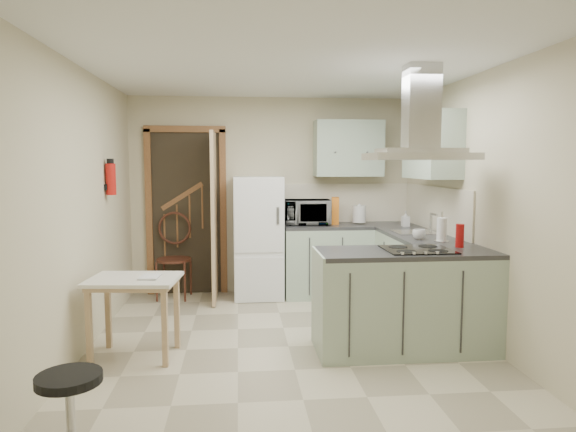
{
  "coord_description": "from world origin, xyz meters",
  "views": [
    {
      "loc": [
        -0.44,
        -4.51,
        1.66
      ],
      "look_at": [
        0.04,
        0.45,
        1.15
      ],
      "focal_mm": 32.0,
      "sensor_mm": 36.0,
      "label": 1
    }
  ],
  "objects": [
    {
      "name": "floor",
      "position": [
        0.0,
        0.0,
        0.0
      ],
      "size": [
        4.2,
        4.2,
        0.0
      ],
      "primitive_type": "plane",
      "color": "#C2B596",
      "rests_on": "ground"
    },
    {
      "name": "ceiling",
      "position": [
        0.0,
        0.0,
        2.5
      ],
      "size": [
        4.2,
        4.2,
        0.0
      ],
      "primitive_type": "plane",
      "rotation": [
        3.14,
        0.0,
        0.0
      ],
      "color": "silver",
      "rests_on": "back_wall"
    },
    {
      "name": "back_wall",
      "position": [
        0.0,
        2.1,
        1.25
      ],
      "size": [
        3.6,
        0.0,
        3.6
      ],
      "primitive_type": "plane",
      "rotation": [
        1.57,
        0.0,
        0.0
      ],
      "color": "#C4B998",
      "rests_on": "floor"
    },
    {
      "name": "left_wall",
      "position": [
        -1.8,
        0.0,
        1.25
      ],
      "size": [
        0.0,
        4.2,
        4.2
      ],
      "primitive_type": "plane",
      "rotation": [
        1.57,
        0.0,
        1.57
      ],
      "color": "#C4B998",
      "rests_on": "floor"
    },
    {
      "name": "right_wall",
      "position": [
        1.8,
        0.0,
        1.25
      ],
      "size": [
        0.0,
        4.2,
        4.2
      ],
      "primitive_type": "plane",
      "rotation": [
        1.57,
        0.0,
        -1.57
      ],
      "color": "#C4B998",
      "rests_on": "floor"
    },
    {
      "name": "doorway",
      "position": [
        -1.1,
        2.07,
        1.05
      ],
      "size": [
        1.1,
        0.12,
        2.1
      ],
      "primitive_type": "cube",
      "color": "brown",
      "rests_on": "floor"
    },
    {
      "name": "fridge",
      "position": [
        -0.2,
        1.8,
        0.75
      ],
      "size": [
        0.6,
        0.6,
        1.5
      ],
      "primitive_type": "cube",
      "color": "white",
      "rests_on": "floor"
    },
    {
      "name": "counter_back",
      "position": [
        0.66,
        1.8,
        0.45
      ],
      "size": [
        1.08,
        0.6,
        0.9
      ],
      "primitive_type": "cube",
      "color": "#9EB2A0",
      "rests_on": "floor"
    },
    {
      "name": "counter_right",
      "position": [
        1.5,
        1.12,
        0.45
      ],
      "size": [
        0.6,
        1.95,
        0.9
      ],
      "primitive_type": "cube",
      "color": "#9EB2A0",
      "rests_on": "floor"
    },
    {
      "name": "splashback",
      "position": [
        0.96,
        2.09,
        1.15
      ],
      "size": [
        1.68,
        0.02,
        0.5
      ],
      "primitive_type": "cube",
      "color": "beige",
      "rests_on": "counter_back"
    },
    {
      "name": "wall_cabinet_back",
      "position": [
        0.95,
        1.93,
        1.85
      ],
      "size": [
        0.85,
        0.35,
        0.7
      ],
      "primitive_type": "cube",
      "color": "#9EB2A0",
      "rests_on": "back_wall"
    },
    {
      "name": "wall_cabinet_right",
      "position": [
        1.62,
        0.85,
        1.85
      ],
      "size": [
        0.35,
        0.9,
        0.7
      ],
      "primitive_type": "cube",
      "color": "#9EB2A0",
      "rests_on": "right_wall"
    },
    {
      "name": "peninsula",
      "position": [
        1.02,
        -0.18,
        0.45
      ],
      "size": [
        1.55,
        0.65,
        0.9
      ],
      "primitive_type": "cube",
      "color": "#9EB2A0",
      "rests_on": "floor"
    },
    {
      "name": "hob",
      "position": [
        1.12,
        -0.18,
        0.91
      ],
      "size": [
        0.58,
        0.5,
        0.01
      ],
      "primitive_type": "cube",
      "color": "black",
      "rests_on": "peninsula"
    },
    {
      "name": "extractor_hood",
      "position": [
        1.12,
        -0.18,
        1.72
      ],
      "size": [
        0.9,
        0.55,
        0.1
      ],
      "primitive_type": "cube",
      "color": "silver",
      "rests_on": "ceiling"
    },
    {
      "name": "sink",
      "position": [
        1.5,
        0.95,
        0.91
      ],
      "size": [
        0.45,
        0.4,
        0.01
      ],
      "primitive_type": "cube",
      "color": "silver",
      "rests_on": "counter_right"
    },
    {
      "name": "fire_extinguisher",
      "position": [
        -1.74,
        0.9,
        1.5
      ],
      "size": [
        0.1,
        0.1,
        0.32
      ],
      "primitive_type": "cylinder",
      "color": "#B2140F",
      "rests_on": "left_wall"
    },
    {
      "name": "drop_leaf_table",
      "position": [
        -1.33,
        -0.12,
        0.35
      ],
      "size": [
        0.8,
        0.63,
        0.69
      ],
      "primitive_type": "cube",
      "rotation": [
        0.0,
        0.0,
        -0.11
      ],
      "color": "#D6AE84",
      "rests_on": "floor"
    },
    {
      "name": "bentwood_chair",
      "position": [
        -1.24,
        1.83,
        0.48
      ],
      "size": [
        0.47,
        0.47,
        0.96
      ],
      "primitive_type": "cube",
      "rotation": [
        0.0,
        0.0,
        -0.12
      ],
      "color": "#462A17",
      "rests_on": "floor"
    },
    {
      "name": "stool",
      "position": [
        -1.4,
        -1.64,
        0.24
      ],
      "size": [
        0.37,
        0.37,
        0.49
      ],
      "primitive_type": "cylinder",
      "rotation": [
        0.0,
        0.0,
        0.03
      ],
      "color": "black",
      "rests_on": "floor"
    },
    {
      "name": "microwave",
      "position": [
        0.42,
        1.83,
        1.06
      ],
      "size": [
        0.58,
        0.41,
        0.31
      ],
      "primitive_type": "imported",
      "rotation": [
        0.0,
        0.0,
        -0.05
      ],
      "color": "black",
      "rests_on": "counter_back"
    },
    {
      "name": "kettle",
      "position": [
        1.08,
        1.83,
        1.03
      ],
      "size": [
        0.21,
        0.21,
        0.25
      ],
      "primitive_type": "cylinder",
      "rotation": [
        0.0,
        0.0,
        -0.27
      ],
      "color": "silver",
      "rests_on": "counter_back"
    },
    {
      "name": "cereal_box",
      "position": [
        0.78,
        1.86,
        1.07
      ],
      "size": [
        0.13,
        0.24,
        0.34
      ],
      "primitive_type": "cube",
      "rotation": [
        0.0,
        0.0,
        -0.17
      ],
      "color": "orange",
      "rests_on": "counter_back"
    },
    {
      "name": "soap_bottle",
      "position": [
        1.58,
        1.51,
        0.99
      ],
      "size": [
        0.08,
        0.09,
        0.18
      ],
      "primitive_type": "imported",
      "rotation": [
        0.0,
        0.0,
        0.02
      ],
      "color": "silver",
      "rests_on": "counter_right"
    },
    {
      "name": "paper_towel",
      "position": [
        1.53,
        0.28,
        1.02
      ],
      "size": [
        0.12,
        0.12,
        0.24
      ],
      "primitive_type": "cylinder",
      "rotation": [
        0.0,
        0.0,
        0.34
      ],
      "color": "white",
      "rests_on": "counter_right"
    },
    {
      "name": "cup",
      "position": [
        1.36,
        0.44,
        0.95
      ],
      "size": [
        0.15,
        0.15,
        0.1
      ],
      "primitive_type": "imported",
      "rotation": [
        0.0,
        0.0,
        0.19
      ],
      "color": "silver",
      "rests_on": "counter_right"
    },
    {
      "name": "red_bottle",
      "position": [
        1.56,
        -0.06,
        1.01
      ],
      "size": [
        0.1,
        0.1,
        0.21
      ],
      "primitive_type": "cylinder",
      "rotation": [
        0.0,
        0.0,
        0.4
      ],
      "color": "#B70F0F",
      "rests_on": "peninsula"
    },
    {
      "name": "book",
      "position": [
        -1.27,
        -0.13,
        0.74
      ],
      "size": [
        0.17,
        0.23,
        0.1
      ],
      "primitive_type": "imported",
      "rotation": [
        0.0,
        0.0,
        -0.08
      ],
      "color": "maroon",
      "rests_on": "drop_leaf_table"
    }
  ]
}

